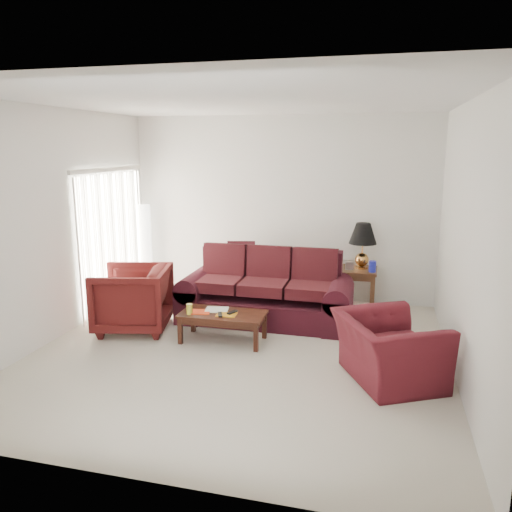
% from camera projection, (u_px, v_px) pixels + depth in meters
% --- Properties ---
extents(floor, '(5.00, 5.00, 0.00)m').
position_uv_depth(floor, '(239.00, 353.00, 6.16)').
color(floor, beige).
rests_on(floor, ground).
extents(blinds, '(0.10, 2.00, 2.16)m').
position_uv_depth(blinds, '(112.00, 240.00, 7.75)').
color(blinds, silver).
rests_on(blinds, ground).
extents(sofa, '(2.54, 1.24, 1.01)m').
position_uv_depth(sofa, '(265.00, 288.00, 7.20)').
color(sofa, black).
rests_on(sofa, ground).
extents(throw_pillow, '(0.48, 0.31, 0.46)m').
position_uv_depth(throw_pillow, '(241.00, 255.00, 8.13)').
color(throw_pillow, black).
rests_on(throw_pillow, sofa).
extents(end_table, '(0.62, 0.62, 0.64)m').
position_uv_depth(end_table, '(357.00, 289.00, 7.82)').
color(end_table, '#58251E').
rests_on(end_table, ground).
extents(table_lamp, '(0.55, 0.55, 0.71)m').
position_uv_depth(table_lamp, '(362.00, 246.00, 7.71)').
color(table_lamp, '#B47938').
rests_on(table_lamp, end_table).
extents(clock, '(0.13, 0.07, 0.12)m').
position_uv_depth(clock, '(349.00, 266.00, 7.68)').
color(clock, '#B8B9BC').
rests_on(clock, end_table).
extents(blue_canister, '(0.11, 0.11, 0.17)m').
position_uv_depth(blue_canister, '(372.00, 267.00, 7.54)').
color(blue_canister, '#171E98').
rests_on(blue_canister, end_table).
extents(picture_frame, '(0.20, 0.21, 0.05)m').
position_uv_depth(picture_frame, '(348.00, 260.00, 7.97)').
color(picture_frame, silver).
rests_on(picture_frame, end_table).
extents(floor_lamp, '(0.32, 0.32, 1.55)m').
position_uv_depth(floor_lamp, '(145.00, 248.00, 8.64)').
color(floor_lamp, white).
rests_on(floor_lamp, ground).
extents(armchair_left, '(1.18, 1.16, 0.89)m').
position_uv_depth(armchair_left, '(133.00, 299.00, 6.87)').
color(armchair_left, '#410F0F').
rests_on(armchair_left, ground).
extents(armchair_right, '(1.35, 1.41, 0.71)m').
position_uv_depth(armchair_right, '(388.00, 349.00, 5.38)').
color(armchair_right, '#471018').
rests_on(armchair_right, ground).
extents(coffee_table, '(1.19, 0.76, 0.39)m').
position_uv_depth(coffee_table, '(223.00, 327.00, 6.51)').
color(coffee_table, black).
rests_on(coffee_table, ground).
extents(magazine_red, '(0.30, 0.25, 0.02)m').
position_uv_depth(magazine_red, '(200.00, 312.00, 6.49)').
color(magazine_red, red).
rests_on(magazine_red, coffee_table).
extents(magazine_white, '(0.33, 0.27, 0.02)m').
position_uv_depth(magazine_white, '(217.00, 310.00, 6.58)').
color(magazine_white, white).
rests_on(magazine_white, coffee_table).
extents(magazine_orange, '(0.26, 0.20, 0.01)m').
position_uv_depth(magazine_orange, '(227.00, 314.00, 6.39)').
color(magazine_orange, orange).
rests_on(magazine_orange, coffee_table).
extents(remote_a, '(0.11, 0.18, 0.02)m').
position_uv_depth(remote_a, '(220.00, 315.00, 6.32)').
color(remote_a, black).
rests_on(remote_a, coffee_table).
extents(remote_b, '(0.11, 0.17, 0.02)m').
position_uv_depth(remote_b, '(232.00, 312.00, 6.42)').
color(remote_b, black).
rests_on(remote_b, coffee_table).
extents(yellow_glass, '(0.08, 0.08, 0.13)m').
position_uv_depth(yellow_glass, '(189.00, 309.00, 6.42)').
color(yellow_glass, gold).
rests_on(yellow_glass, coffee_table).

